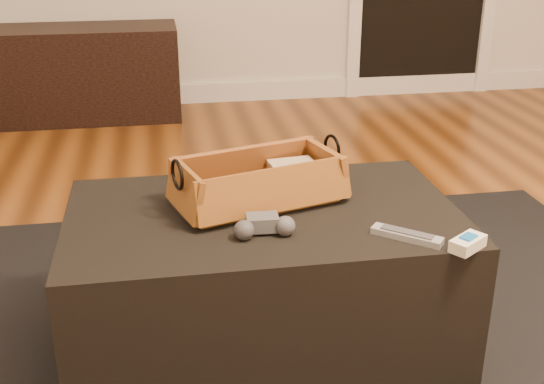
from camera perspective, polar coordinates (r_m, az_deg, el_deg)
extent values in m
cube|color=brown|center=(1.95, 4.31, -13.63)|extent=(5.00, 5.50, 0.01)
cube|color=white|center=(4.41, -4.17, 8.33)|extent=(5.00, 0.04, 0.12)
cube|color=black|center=(4.16, -17.26, 9.40)|extent=(1.34, 0.45, 0.53)
cube|color=black|center=(1.92, -0.45, -13.90)|extent=(2.60, 2.00, 0.01)
cube|color=black|center=(1.84, -0.72, -7.58)|extent=(1.00, 0.60, 0.42)
cube|color=black|center=(1.76, -1.53, -0.34)|extent=(0.24, 0.14, 0.02)
cube|color=tan|center=(1.86, 1.71, 1.54)|extent=(0.13, 0.10, 0.07)
cube|color=#966122|center=(1.79, -1.10, -0.62)|extent=(0.43, 0.28, 0.02)
cube|color=#AF5F27|center=(1.85, -2.41, 2.25)|extent=(0.42, 0.16, 0.11)
cube|color=#995E22|center=(1.69, 0.30, 0.17)|extent=(0.42, 0.16, 0.11)
cube|color=#995322|center=(1.86, 4.55, 2.27)|extent=(0.10, 0.21, 0.11)
cube|color=brown|center=(1.70, -7.32, 0.14)|extent=(0.10, 0.21, 0.11)
torus|color=black|center=(1.85, 5.04, 3.63)|extent=(0.03, 0.08, 0.08)
torus|color=black|center=(1.68, -7.93, 1.44)|extent=(0.03, 0.08, 0.08)
cube|color=#454549|center=(1.62, -0.82, -2.57)|extent=(0.08, 0.06, 0.04)
sphere|color=#37373A|center=(1.59, -2.35, -3.20)|extent=(0.05, 0.05, 0.05)
sphere|color=#424246|center=(1.61, 1.11, -2.86)|extent=(0.05, 0.05, 0.05)
cube|color=#9FA2A6|center=(1.63, 11.21, -3.60)|extent=(0.15, 0.14, 0.02)
cube|color=#3E3D41|center=(1.63, 11.24, -3.29)|extent=(0.11, 0.10, 0.00)
cube|color=white|center=(1.61, 16.06, -4.16)|extent=(0.10, 0.09, 0.03)
cube|color=blue|center=(1.60, 16.12, -3.64)|extent=(0.05, 0.04, 0.01)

